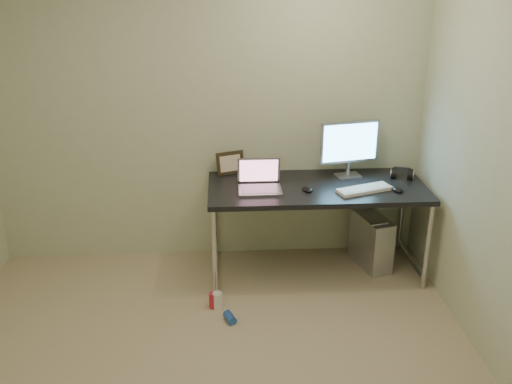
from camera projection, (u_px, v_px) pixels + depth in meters
The scene contains 16 objects.
wall_back at pixel (208, 113), 4.55m from camera, with size 3.50×0.02×2.50m, color beige.
desk at pixel (317, 194), 4.47m from camera, with size 1.70×0.74×0.75m.
tower_computer at pixel (371, 241), 4.72m from camera, with size 0.29×0.46×0.47m.
cable_a at pixel (359, 209), 4.90m from camera, with size 0.01×0.01×0.70m, color black.
cable_b at pixel (370, 212), 4.89m from camera, with size 0.01×0.01×0.72m, color black.
can_red at pixel (213, 300), 4.19m from camera, with size 0.07×0.07×0.12m, color red.
can_white at pixel (218, 300), 4.18m from camera, with size 0.07×0.07×0.13m, color white.
can_blue at pixel (230, 317), 4.04m from camera, with size 0.06×0.06×0.11m, color blue.
laptop at pixel (259, 182), 4.36m from camera, with size 0.33×0.27×0.23m.
monitor at pixel (350, 144), 4.53m from camera, with size 0.49×0.18×0.46m.
keyboard at pixel (364, 189), 4.34m from camera, with size 0.43×0.14×0.03m, color white.
mouse_right at pixel (397, 189), 4.33m from camera, with size 0.07×0.12×0.04m, color black.
mouse_left at pixel (307, 188), 4.34m from camera, with size 0.07×0.12×0.04m, color black.
headphones at pixel (402, 174), 4.59m from camera, with size 0.20×0.11×0.12m.
picture_frame at pixel (230, 163), 4.66m from camera, with size 0.23×0.03×0.19m, color black.
webcam at pixel (258, 163), 4.64m from camera, with size 0.05×0.04×0.13m.
Camera 1 is at (0.11, -2.72, 2.37)m, focal length 40.00 mm.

